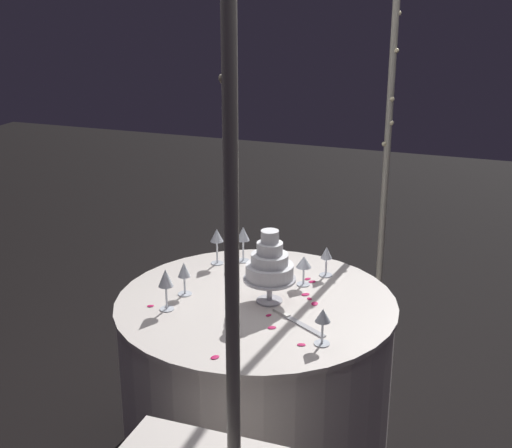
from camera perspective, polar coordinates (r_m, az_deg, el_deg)
name	(u,v)px	position (r m, az deg, el deg)	size (l,w,h in m)	color
ground_plane	(256,448)	(3.38, 0.00, -17.63)	(12.00, 12.00, 0.00)	black
decorative_arch	(341,120)	(2.66, 6.87, 8.32)	(2.23, 0.06, 2.33)	#B7B29E
main_table	(256,377)	(3.17, 0.00, -12.26)	(1.19, 1.19, 0.74)	silver
tiered_cake	(270,265)	(2.92, 1.11, -3.36)	(0.22, 0.22, 0.32)	silver
wine_glass_0	(184,272)	(3.03, -5.81, -3.85)	(0.06, 0.06, 0.15)	silver
wine_glass_1	(326,255)	(3.22, 5.69, -2.50)	(0.06, 0.06, 0.14)	silver
wine_glass_2	(166,280)	(2.89, -7.29, -4.48)	(0.06, 0.06, 0.18)	silver
wine_glass_3	(304,263)	(3.11, 3.87, -3.18)	(0.07, 0.07, 0.14)	silver
wine_glass_4	(243,235)	(3.35, -1.05, -0.92)	(0.06, 0.06, 0.17)	silver
wine_glass_5	(323,318)	(2.63, 5.40, -7.54)	(0.06, 0.06, 0.14)	silver
wine_glass_6	(217,237)	(3.33, -3.18, -1.07)	(0.06, 0.06, 0.17)	silver
cake_knife	(295,321)	(2.83, 3.16, -7.78)	(0.18, 0.26, 0.01)	silver
rose_petal_0	(308,279)	(3.21, 4.19, -4.43)	(0.03, 0.02, 0.00)	#C61951
rose_petal_1	(272,328)	(2.78, 1.29, -8.34)	(0.03, 0.02, 0.00)	#C61951
rose_petal_2	(269,315)	(2.87, 1.03, -7.36)	(0.03, 0.02, 0.00)	#C61951
rose_petal_3	(309,299)	(3.02, 4.33, -6.03)	(0.03, 0.02, 0.00)	#C61951
rose_petal_4	(312,282)	(3.18, 4.55, -4.65)	(0.03, 0.02, 0.00)	#C61951
rose_petal_5	(306,294)	(3.06, 4.01, -5.68)	(0.04, 0.03, 0.00)	#C61951
rose_petal_6	(301,345)	(2.66, 3.68, -9.68)	(0.03, 0.02, 0.00)	#C61951
rose_petal_7	(150,306)	(2.98, -8.50, -6.54)	(0.03, 0.02, 0.00)	#C61951
rose_petal_8	(315,304)	(2.98, 4.74, -6.41)	(0.04, 0.03, 0.00)	#C61951
rose_petal_9	(215,357)	(2.58, -3.33, -10.67)	(0.04, 0.03, 0.00)	#C61951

